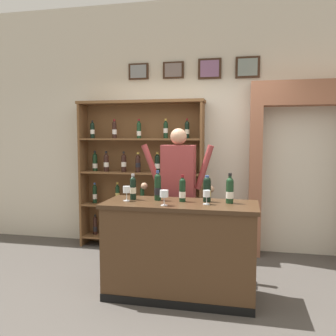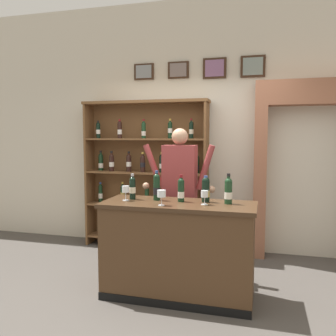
{
  "view_description": "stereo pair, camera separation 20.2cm",
  "coord_description": "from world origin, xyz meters",
  "px_view_note": "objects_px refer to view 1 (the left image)",
  "views": [
    {
      "loc": [
        0.69,
        -3.47,
        1.64
      ],
      "look_at": [
        -0.12,
        0.29,
        1.29
      ],
      "focal_mm": 38.07,
      "sensor_mm": 36.0,
      "label": 1
    },
    {
      "loc": [
        0.88,
        -3.42,
        1.64
      ],
      "look_at": [
        -0.12,
        0.29,
        1.29
      ],
      "focal_mm": 38.07,
      "sensor_mm": 36.0,
      "label": 2
    }
  ],
  "objects_px": {
    "tasting_bottle_vin_santo": "(158,187)",
    "tasting_bottle_chianti": "(230,190)",
    "tasting_bottle_prosecco": "(207,189)",
    "wine_glass_left": "(127,190)",
    "tasting_bottle_rosso": "(133,188)",
    "shopkeeper": "(178,185)",
    "wine_glass_center": "(164,194)",
    "wine_shelf": "(141,171)",
    "tasting_bottle_brunello": "(182,190)",
    "tasting_counter": "(180,250)",
    "wine_glass_spare": "(207,195)"
  },
  "relations": [
    {
      "from": "wine_glass_spare",
      "to": "wine_glass_center",
      "type": "bearing_deg",
      "value": -159.57
    },
    {
      "from": "wine_glass_center",
      "to": "tasting_bottle_vin_santo",
      "type": "bearing_deg",
      "value": 116.04
    },
    {
      "from": "tasting_bottle_rosso",
      "to": "shopkeeper",
      "type": "bearing_deg",
      "value": 54.63
    },
    {
      "from": "tasting_bottle_vin_santo",
      "to": "tasting_bottle_prosecco",
      "type": "relative_size",
      "value": 1.16
    },
    {
      "from": "wine_glass_spare",
      "to": "tasting_bottle_chianti",
      "type": "bearing_deg",
      "value": 26.39
    },
    {
      "from": "tasting_bottle_vin_santo",
      "to": "tasting_bottle_prosecco",
      "type": "distance_m",
      "value": 0.51
    },
    {
      "from": "shopkeeper",
      "to": "wine_glass_center",
      "type": "bearing_deg",
      "value": -89.5
    },
    {
      "from": "wine_glass_center",
      "to": "wine_glass_left",
      "type": "relative_size",
      "value": 0.98
    },
    {
      "from": "wine_shelf",
      "to": "tasting_bottle_chianti",
      "type": "height_order",
      "value": "wine_shelf"
    },
    {
      "from": "shopkeeper",
      "to": "tasting_bottle_brunello",
      "type": "xyz_separation_m",
      "value": [
        0.14,
        -0.54,
        0.03
      ]
    },
    {
      "from": "tasting_bottle_rosso",
      "to": "tasting_bottle_brunello",
      "type": "distance_m",
      "value": 0.53
    },
    {
      "from": "tasting_counter",
      "to": "wine_glass_left",
      "type": "xyz_separation_m",
      "value": [
        -0.55,
        -0.03,
        0.6
      ]
    },
    {
      "from": "tasting_bottle_rosso",
      "to": "wine_glass_left",
      "type": "xyz_separation_m",
      "value": [
        -0.04,
        -0.09,
        -0.02
      ]
    },
    {
      "from": "tasting_counter",
      "to": "wine_glass_left",
      "type": "height_order",
      "value": "wine_glass_left"
    },
    {
      "from": "tasting_bottle_vin_santo",
      "to": "wine_glass_spare",
      "type": "distance_m",
      "value": 0.53
    },
    {
      "from": "shopkeeper",
      "to": "tasting_bottle_prosecco",
      "type": "distance_m",
      "value": 0.63
    },
    {
      "from": "tasting_counter",
      "to": "wine_glass_spare",
      "type": "xyz_separation_m",
      "value": [
        0.27,
        -0.04,
        0.58
      ]
    },
    {
      "from": "tasting_bottle_vin_santo",
      "to": "wine_glass_left",
      "type": "relative_size",
      "value": 2.03
    },
    {
      "from": "tasting_bottle_rosso",
      "to": "tasting_bottle_vin_santo",
      "type": "xyz_separation_m",
      "value": [
        0.26,
        0.01,
        0.01
      ]
    },
    {
      "from": "wine_shelf",
      "to": "shopkeeper",
      "type": "height_order",
      "value": "wine_shelf"
    },
    {
      "from": "wine_shelf",
      "to": "shopkeeper",
      "type": "xyz_separation_m",
      "value": [
        0.71,
        -0.88,
        -0.07
      ]
    },
    {
      "from": "tasting_bottle_prosecco",
      "to": "tasting_bottle_rosso",
      "type": "bearing_deg",
      "value": -176.71
    },
    {
      "from": "tasting_counter",
      "to": "tasting_bottle_brunello",
      "type": "height_order",
      "value": "tasting_bottle_brunello"
    },
    {
      "from": "wine_glass_center",
      "to": "tasting_bottle_prosecco",
      "type": "bearing_deg",
      "value": 37.28
    },
    {
      "from": "shopkeeper",
      "to": "wine_shelf",
      "type": "bearing_deg",
      "value": 128.82
    },
    {
      "from": "tasting_bottle_prosecco",
      "to": "wine_glass_left",
      "type": "relative_size",
      "value": 1.75
    },
    {
      "from": "wine_shelf",
      "to": "wine_glass_spare",
      "type": "relative_size",
      "value": 15.3
    },
    {
      "from": "tasting_bottle_vin_santo",
      "to": "tasting_bottle_chianti",
      "type": "height_order",
      "value": "tasting_bottle_vin_santo"
    },
    {
      "from": "wine_shelf",
      "to": "tasting_bottle_rosso",
      "type": "distance_m",
      "value": 1.46
    },
    {
      "from": "wine_glass_spare",
      "to": "tasting_bottle_rosso",
      "type": "bearing_deg",
      "value": 172.74
    },
    {
      "from": "tasting_bottle_prosecco",
      "to": "wine_glass_left",
      "type": "height_order",
      "value": "tasting_bottle_prosecco"
    },
    {
      "from": "tasting_bottle_vin_santo",
      "to": "wine_glass_center",
      "type": "distance_m",
      "value": 0.29
    },
    {
      "from": "tasting_bottle_chianti",
      "to": "wine_glass_left",
      "type": "xyz_separation_m",
      "value": [
        -1.04,
        -0.1,
        -0.02
      ]
    },
    {
      "from": "tasting_bottle_rosso",
      "to": "tasting_bottle_chianti",
      "type": "height_order",
      "value": "tasting_bottle_chianti"
    },
    {
      "from": "tasting_bottle_rosso",
      "to": "tasting_bottle_vin_santo",
      "type": "distance_m",
      "value": 0.26
    },
    {
      "from": "tasting_bottle_chianti",
      "to": "shopkeeper",
      "type": "bearing_deg",
      "value": 139.35
    },
    {
      "from": "tasting_bottle_chianti",
      "to": "wine_glass_left",
      "type": "relative_size",
      "value": 1.97
    },
    {
      "from": "tasting_bottle_prosecco",
      "to": "wine_glass_left",
      "type": "bearing_deg",
      "value": -170.55
    },
    {
      "from": "tasting_bottle_brunello",
      "to": "wine_glass_spare",
      "type": "relative_size",
      "value": 1.97
    },
    {
      "from": "tasting_bottle_prosecco",
      "to": "wine_glass_center",
      "type": "height_order",
      "value": "tasting_bottle_prosecco"
    },
    {
      "from": "tasting_bottle_vin_santo",
      "to": "wine_glass_left",
      "type": "height_order",
      "value": "tasting_bottle_vin_santo"
    },
    {
      "from": "wine_glass_left",
      "to": "tasting_bottle_chianti",
      "type": "bearing_deg",
      "value": 5.47
    },
    {
      "from": "tasting_bottle_rosso",
      "to": "tasting_bottle_prosecco",
      "type": "distance_m",
      "value": 0.77
    },
    {
      "from": "wine_glass_center",
      "to": "wine_shelf",
      "type": "bearing_deg",
      "value": 113.29
    },
    {
      "from": "tasting_bottle_prosecco",
      "to": "tasting_bottle_chianti",
      "type": "height_order",
      "value": "tasting_bottle_chianti"
    },
    {
      "from": "tasting_bottle_rosso",
      "to": "tasting_bottle_chianti",
      "type": "relative_size",
      "value": 0.91
    },
    {
      "from": "tasting_bottle_rosso",
      "to": "wine_glass_center",
      "type": "xyz_separation_m",
      "value": [
        0.39,
        -0.25,
        -0.02
      ]
    },
    {
      "from": "wine_shelf",
      "to": "tasting_bottle_chianti",
      "type": "relative_size",
      "value": 7.1
    },
    {
      "from": "tasting_counter",
      "to": "wine_glass_center",
      "type": "relative_size",
      "value": 10.27
    },
    {
      "from": "shopkeeper",
      "to": "tasting_bottle_rosso",
      "type": "distance_m",
      "value": 0.66
    }
  ]
}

